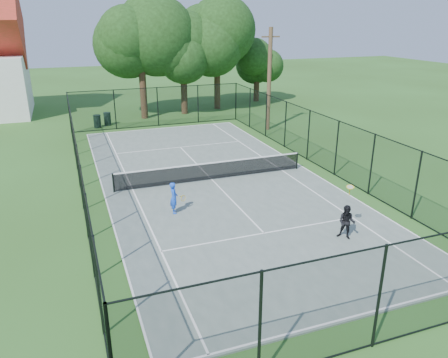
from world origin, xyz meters
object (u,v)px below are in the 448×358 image
object	(u,v)px
tennis_net	(212,170)
player_blue	(174,198)
trash_bin_right	(107,119)
utility_pole	(269,79)
player_black	(347,222)
trash_bin_left	(97,121)

from	to	relation	value
tennis_net	player_blue	bearing A→B (deg)	-130.61
trash_bin_right	utility_pole	bearing A→B (deg)	-26.42
utility_pole	player_black	distance (m)	17.75
trash_bin_left	trash_bin_right	bearing A→B (deg)	33.76
trash_bin_left	utility_pole	bearing A→B (deg)	-22.66
utility_pole	player_black	world-z (taller)	utility_pole
trash_bin_left	player_blue	size ratio (longest dim) A/B	0.71
tennis_net	utility_pole	bearing A→B (deg)	50.17
tennis_net	trash_bin_left	world-z (taller)	tennis_net
tennis_net	trash_bin_right	world-z (taller)	tennis_net
player_black	trash_bin_left	bearing A→B (deg)	108.45
trash_bin_left	player_blue	distance (m)	17.42
utility_pole	player_blue	xyz separation A→B (m)	(-10.34, -12.30, -2.99)
tennis_net	utility_pole	size ratio (longest dim) A/B	1.37
tennis_net	player_blue	xyz separation A→B (m)	(-2.83, -3.30, 0.18)
tennis_net	utility_pole	xyz separation A→B (m)	(7.51, 9.00, 3.17)
utility_pole	player_blue	bearing A→B (deg)	-130.04
player_blue	trash_bin_left	bearing A→B (deg)	95.64
player_blue	player_black	bearing A→B (deg)	-39.08
trash_bin_right	player_black	distance (m)	23.33
utility_pole	player_black	xyz separation A→B (m)	(-4.75, -16.83, -3.01)
player_blue	player_black	world-z (taller)	player_black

